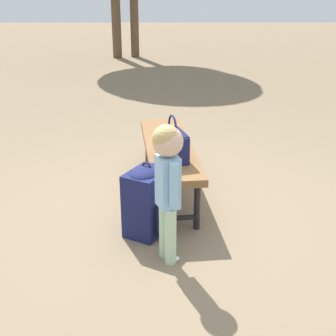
{
  "coord_description": "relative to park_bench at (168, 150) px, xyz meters",
  "views": [
    {
      "loc": [
        3.14,
        0.0,
        1.75
      ],
      "look_at": [
        0.0,
        0.03,
        0.45
      ],
      "focal_mm": 47.56,
      "sensor_mm": 36.0,
      "label": 1
    }
  ],
  "objects": [
    {
      "name": "child_standing",
      "position": [
        1.09,
        -0.02,
        0.25
      ],
      "size": [
        0.25,
        0.2,
        0.96
      ],
      "color": "#B2D8B2",
      "rests_on": "ground"
    },
    {
      "name": "park_bench",
      "position": [
        0.0,
        0.0,
        0.0
      ],
      "size": [
        1.63,
        0.56,
        0.45
      ],
      "color": "brown",
      "rests_on": "ground"
    },
    {
      "name": "backpack_large",
      "position": [
        0.72,
        -0.16,
        -0.11
      ],
      "size": [
        0.41,
        0.38,
        0.57
      ],
      "color": "#191E4C",
      "rests_on": "ground"
    },
    {
      "name": "ground_plane",
      "position": [
        0.54,
        -0.04,
        -0.39
      ],
      "size": [
        40.0,
        40.0,
        0.0
      ],
      "primitive_type": "plane",
      "color": "#7F6B51",
      "rests_on": "ground"
    },
    {
      "name": "handbag",
      "position": [
        0.37,
        0.03,
        0.18
      ],
      "size": [
        0.36,
        0.26,
        0.37
      ],
      "color": "#191E4C",
      "rests_on": "park_bench"
    }
  ]
}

